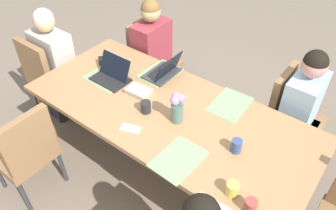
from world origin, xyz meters
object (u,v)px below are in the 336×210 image
at_px(chair_near_left_mid, 290,113).
at_px(phone_silver, 130,128).
at_px(person_near_left_mid, 296,118).
at_px(coffee_mug_centre_left, 146,107).
at_px(laptop_near_right_near, 164,71).
at_px(laptop_head_right_left_near, 112,75).
at_px(chair_head_right_left_near, 48,73).
at_px(book_red_cover, 138,91).
at_px(coffee_mug_centre_right, 251,206).
at_px(phone_black, 103,60).
at_px(dining_table, 168,116).
at_px(person_near_right_near, 152,59).
at_px(chair_near_right_near, 151,56).
at_px(coffee_mug_near_right, 232,189).
at_px(person_head_right_left_near, 57,70).
at_px(flower_vase, 177,107).
at_px(chair_far_right_mid, 26,150).
at_px(coffee_mug_near_left, 236,146).

distance_m(chair_near_left_mid, phone_silver, 1.47).
relative_size(person_near_left_mid, coffee_mug_centre_left, 12.68).
distance_m(laptop_near_right_near, coffee_mug_centre_left, 0.50).
xyz_separation_m(chair_near_left_mid, laptop_head_right_left_near, (1.35, 0.84, 0.30)).
relative_size(chair_head_right_left_near, coffee_mug_centre_left, 9.55).
distance_m(laptop_near_right_near, laptop_head_right_left_near, 0.46).
distance_m(person_near_left_mid, book_red_cover, 1.38).
height_order(coffee_mug_centre_right, phone_black, coffee_mug_centre_right).
xyz_separation_m(dining_table, person_near_right_near, (0.79, -0.76, -0.16)).
height_order(chair_near_right_near, coffee_mug_centre_right, chair_near_right_near).
relative_size(dining_table, laptop_near_right_near, 7.30).
xyz_separation_m(chair_head_right_left_near, coffee_mug_near_right, (-2.28, 0.29, 0.30)).
xyz_separation_m(chair_head_right_left_near, person_head_right_left_near, (-0.06, -0.07, 0.03)).
bearing_deg(person_near_right_near, laptop_head_right_left_near, 102.36).
height_order(dining_table, chair_near_right_near, chair_near_right_near).
relative_size(person_head_right_left_near, person_near_left_mid, 1.00).
height_order(person_head_right_left_near, laptop_head_right_left_near, person_head_right_left_near).
distance_m(person_near_right_near, flower_vase, 1.28).
xyz_separation_m(person_near_left_mid, coffee_mug_centre_left, (0.91, 0.92, 0.28)).
relative_size(chair_near_left_mid, coffee_mug_near_right, 10.24).
bearing_deg(chair_head_right_left_near, laptop_head_right_left_near, -173.72).
bearing_deg(chair_near_left_mid, person_near_left_mid, 141.24).
height_order(flower_vase, phone_silver, flower_vase).
relative_size(coffee_mug_near_right, phone_black, 0.59).
relative_size(chair_head_right_left_near, book_red_cover, 4.50).
distance_m(flower_vase, coffee_mug_centre_left, 0.27).
bearing_deg(phone_silver, phone_black, -52.04).
bearing_deg(person_head_right_left_near, coffee_mug_centre_right, 170.24).
bearing_deg(chair_head_right_left_near, book_red_cover, -175.46).
bearing_deg(chair_far_right_mid, coffee_mug_centre_left, -132.49).
relative_size(person_near_right_near, coffee_mug_near_right, 13.60).
bearing_deg(person_near_left_mid, laptop_near_right_near, 22.81).
bearing_deg(chair_head_right_left_near, laptop_near_right_near, -160.75).
height_order(chair_head_right_left_near, person_near_right_near, person_near_right_near).
xyz_separation_m(chair_near_right_near, coffee_mug_centre_left, (-0.74, 0.94, 0.31)).
xyz_separation_m(laptop_head_right_left_near, phone_silver, (-0.54, 0.36, -0.04)).
distance_m(dining_table, chair_far_right_mid, 1.16).
bearing_deg(phone_black, coffee_mug_centre_right, 22.24).
bearing_deg(flower_vase, dining_table, -24.16).
xyz_separation_m(dining_table, coffee_mug_centre_left, (0.13, 0.12, 0.12)).
bearing_deg(chair_near_left_mid, chair_near_right_near, 1.75).
relative_size(laptop_near_right_near, phone_silver, 2.13).
bearing_deg(coffee_mug_centre_right, person_head_right_left_near, -9.76).
distance_m(dining_table, person_near_right_near, 1.11).
bearing_deg(person_head_right_left_near, coffee_mug_near_left, 178.56).
relative_size(coffee_mug_near_left, coffee_mug_centre_right, 1.15).
distance_m(person_head_right_left_near, coffee_mug_centre_right, 2.41).
xyz_separation_m(chair_far_right_mid, coffee_mug_near_left, (-1.41, -0.79, 0.31)).
bearing_deg(chair_near_right_near, laptop_near_right_near, 139.74).
bearing_deg(chair_far_right_mid, coffee_mug_near_right, -163.22).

